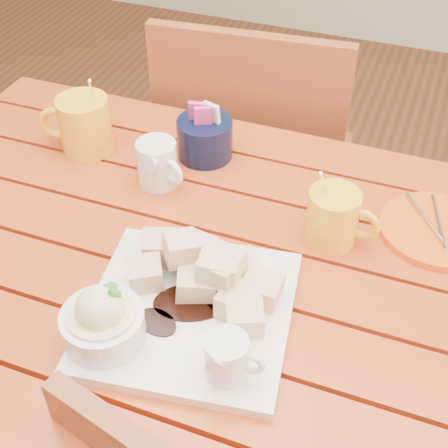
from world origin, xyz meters
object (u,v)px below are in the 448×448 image
at_px(table, 199,299).
at_px(coffee_mug_left, 83,124).
at_px(chair_far, 256,166).
at_px(dessert_plate, 174,305).
at_px(coffee_mug_right, 334,217).
at_px(orange_saucer, 437,230).

distance_m(table, coffee_mug_left, 0.40).
distance_m(coffee_mug_left, chair_far, 0.53).
xyz_separation_m(dessert_plate, coffee_mug_right, (0.17, 0.25, 0.01)).
bearing_deg(dessert_plate, table, 99.45).
height_order(dessert_plate, coffee_mug_left, coffee_mug_left).
height_order(table, chair_far, chair_far).
xyz_separation_m(orange_saucer, chair_far, (-0.44, 0.39, -0.25)).
bearing_deg(coffee_mug_left, dessert_plate, -59.03).
bearing_deg(table, coffee_mug_left, 147.96).
height_order(orange_saucer, chair_far, chair_far).
xyz_separation_m(coffee_mug_left, orange_saucer, (0.66, -0.01, -0.05)).
distance_m(coffee_mug_left, coffee_mug_right, 0.51).
relative_size(coffee_mug_left, chair_far, 0.18).
height_order(coffee_mug_right, orange_saucer, coffee_mug_right).
bearing_deg(coffee_mug_right, orange_saucer, 26.82).
distance_m(dessert_plate, orange_saucer, 0.46).
relative_size(dessert_plate, chair_far, 0.36).
relative_size(dessert_plate, coffee_mug_left, 2.00).
relative_size(table, coffee_mug_right, 8.65).
height_order(coffee_mug_right, chair_far, chair_far).
relative_size(orange_saucer, chair_far, 0.21).
distance_m(coffee_mug_right, chair_far, 0.61).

